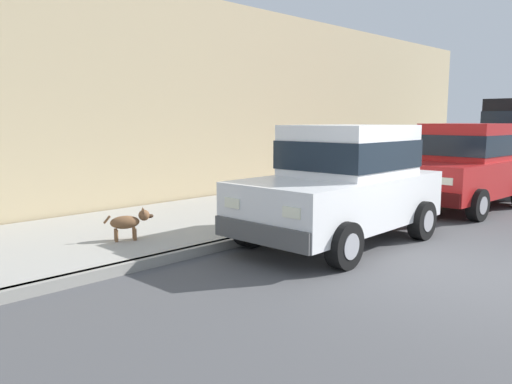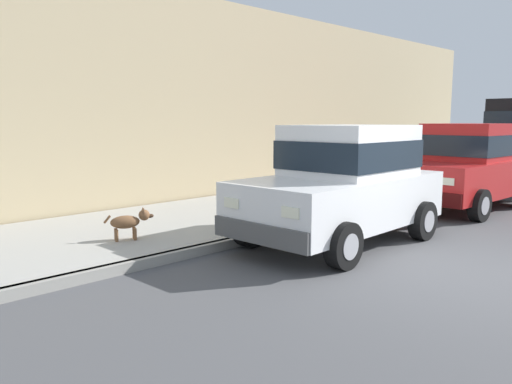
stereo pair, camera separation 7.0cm
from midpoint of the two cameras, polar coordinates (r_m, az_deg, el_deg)
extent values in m
plane|color=#4C4C4F|center=(7.17, 23.13, -8.39)|extent=(80.00, 80.00, 0.00)
cube|color=gray|center=(8.78, 3.36, -4.28)|extent=(0.16, 64.00, 0.14)
cube|color=#A8A59E|center=(10.04, -4.38, -2.71)|extent=(3.60, 64.00, 0.14)
cube|color=white|center=(8.11, 9.18, -0.89)|extent=(1.82, 3.74, 0.76)
cube|color=white|center=(8.23, 10.28, 4.69)|extent=(1.56, 1.94, 0.80)
cube|color=#19232D|center=(8.24, 10.27, 4.27)|extent=(1.60, 1.98, 0.44)
cube|color=#505050|center=(6.76, 0.51, -4.66)|extent=(1.69, 0.24, 0.28)
cube|color=#505050|center=(9.67, 15.14, -1.04)|extent=(1.69, 0.24, 0.28)
cylinder|color=black|center=(6.78, 9.68, -5.96)|extent=(0.24, 0.65, 0.64)
cylinder|color=#9E9EA3|center=(6.78, 9.68, -5.96)|extent=(0.25, 0.36, 0.35)
cylinder|color=black|center=(7.83, -0.88, -3.93)|extent=(0.24, 0.65, 0.64)
cylinder|color=#9E9EA3|center=(7.83, -0.88, -3.93)|extent=(0.25, 0.36, 0.35)
cylinder|color=black|center=(8.74, 18.05, -3.06)|extent=(0.24, 0.65, 0.64)
cylinder|color=#9E9EA3|center=(8.74, 18.05, -3.06)|extent=(0.25, 0.36, 0.35)
cylinder|color=black|center=(9.58, 8.72, -1.79)|extent=(0.24, 0.65, 0.64)
cylinder|color=#9E9EA3|center=(9.58, 8.72, -1.79)|extent=(0.25, 0.36, 0.35)
cube|color=#EAEACC|center=(6.33, 3.88, -2.30)|extent=(0.28, 0.09, 0.14)
cube|color=#EAEACC|center=(7.04, -2.85, -1.22)|extent=(0.28, 0.09, 0.14)
cube|color=red|center=(12.03, 22.13, 1.55)|extent=(1.85, 3.76, 0.76)
cube|color=red|center=(12.20, 22.82, 5.28)|extent=(1.58, 1.95, 0.80)
cube|color=#19232D|center=(12.20, 22.80, 5.00)|extent=(1.62, 1.99, 0.44)
cube|color=#400A0A|center=(10.46, 17.92, -0.48)|extent=(1.69, 0.26, 0.28)
cube|color=#400A0A|center=(13.70, 25.23, 1.10)|extent=(1.69, 0.26, 0.28)
cylinder|color=black|center=(10.69, 23.62, -1.35)|extent=(0.24, 0.65, 0.64)
cylinder|color=#9E9EA3|center=(10.69, 23.62, -1.35)|extent=(0.25, 0.36, 0.35)
cylinder|color=black|center=(11.47, 15.71, -0.36)|extent=(0.24, 0.65, 0.64)
cylinder|color=#9E9EA3|center=(11.47, 15.71, -0.36)|extent=(0.25, 0.36, 0.35)
cylinder|color=black|center=(13.47, 20.77, 0.64)|extent=(0.24, 0.65, 0.64)
cylinder|color=#9E9EA3|center=(13.47, 20.77, 0.64)|extent=(0.25, 0.36, 0.35)
cube|color=#EAEACC|center=(10.15, 20.56, 1.16)|extent=(0.28, 0.09, 0.14)
cube|color=#EAEACC|center=(10.66, 15.42, 1.70)|extent=(0.28, 0.09, 0.14)
cube|color=black|center=(14.49, 26.16, 1.39)|extent=(1.86, 0.22, 0.28)
cylinder|color=black|center=(15.63, 23.81, 1.45)|extent=(0.23, 0.64, 0.64)
cylinder|color=#9E9EA3|center=(15.63, 23.81, 1.45)|extent=(0.24, 0.35, 0.35)
cube|color=#EAEACC|center=(14.61, 24.07, 3.83)|extent=(0.28, 0.08, 0.14)
ellipsoid|color=brown|center=(7.92, -14.86, -3.33)|extent=(0.36, 0.48, 0.20)
cylinder|color=brown|center=(8.03, -13.89, -4.52)|extent=(0.05, 0.05, 0.18)
cylinder|color=brown|center=(7.91, -13.78, -4.71)|extent=(0.05, 0.05, 0.18)
cylinder|color=brown|center=(8.00, -15.83, -4.64)|extent=(0.05, 0.05, 0.18)
cylinder|color=brown|center=(7.89, -15.75, -4.83)|extent=(0.05, 0.05, 0.18)
sphere|color=brown|center=(7.94, -12.80, -2.57)|extent=(0.17, 0.17, 0.17)
ellipsoid|color=#432C1C|center=(7.95, -12.16, -2.68)|extent=(0.11, 0.13, 0.06)
cone|color=brown|center=(7.97, -12.95, -1.91)|extent=(0.06, 0.06, 0.07)
cone|color=brown|center=(7.87, -12.84, -2.03)|extent=(0.06, 0.06, 0.07)
cylinder|color=brown|center=(7.88, -16.75, -3.01)|extent=(0.08, 0.12, 0.13)
cube|color=tan|center=(14.34, 2.93, 9.83)|extent=(0.50, 20.00, 4.76)
camera|label=1|loc=(0.04, -90.26, -0.04)|focal=35.35mm
camera|label=2|loc=(0.04, 89.74, 0.04)|focal=35.35mm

